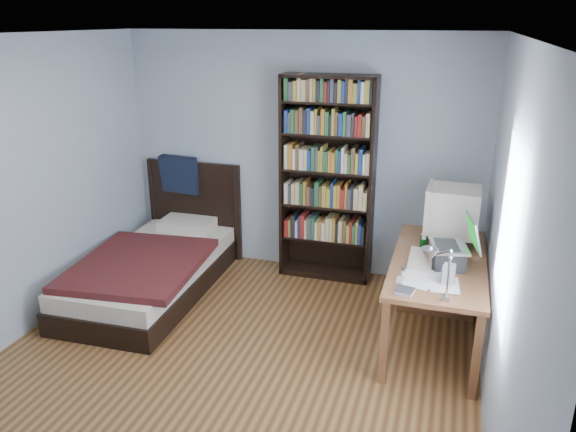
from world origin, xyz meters
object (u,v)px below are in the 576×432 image
object	(u,v)px
laptop	(451,253)
bookshelf	(327,180)
desk	(438,273)
desk_lamp	(433,260)
crt_monitor	(451,211)
bed	(156,265)
speaker	(449,275)
keyboard	(420,260)
soda_can	(424,241)

from	to	relation	value
laptop	bookshelf	xyz separation A→B (m)	(-1.26, 1.08, 0.21)
desk	desk_lamp	xyz separation A→B (m)	(-0.03, -1.47, 0.75)
desk	crt_monitor	distance (m)	0.61
laptop	bed	world-z (taller)	same
desk	speaker	size ratio (longest dim) A/B	9.83
laptop	desk_lamp	bearing A→B (deg)	-96.95
bookshelf	bed	world-z (taller)	bookshelf
desk	desk_lamp	size ratio (longest dim) A/B	2.91
laptop	keyboard	distance (m)	0.25
desk	desk_lamp	world-z (taller)	desk_lamp
soda_can	keyboard	bearing A→B (deg)	-90.37
speaker	bed	size ratio (longest dim) A/B	0.07
crt_monitor	soda_can	xyz separation A→B (m)	(-0.20, -0.18, -0.23)
desk	bookshelf	world-z (taller)	bookshelf
desk_lamp	keyboard	distance (m)	1.05
keyboard	desk_lamp	bearing A→B (deg)	-83.45
desk_lamp	bed	xyz separation A→B (m)	(-2.72, 1.20, -0.91)
soda_can	speaker	bearing A→B (deg)	-71.67
desk	bed	bearing A→B (deg)	-174.40
keyboard	soda_can	world-z (taller)	soda_can
desk	bookshelf	size ratio (longest dim) A/B	0.75
bookshelf	soda_can	bearing A→B (deg)	-35.21
keyboard	bookshelf	distance (m)	1.51
speaker	soda_can	world-z (taller)	speaker
desk	bookshelf	distance (m)	1.44
speaker	soda_can	distance (m)	0.72
bookshelf	laptop	bearing A→B (deg)	-40.39
speaker	bookshelf	bearing A→B (deg)	143.74
desk	crt_monitor	world-z (taller)	crt_monitor
desk_lamp	bookshelf	size ratio (longest dim) A/B	0.26
bed	desk	bearing A→B (deg)	5.60
desk	keyboard	bearing A→B (deg)	-105.55
keyboard	bed	world-z (taller)	bed
keyboard	soda_can	xyz separation A→B (m)	(0.00, 0.33, 0.04)
desk	soda_can	distance (m)	0.44
desk	keyboard	size ratio (longest dim) A/B	3.31
laptop	desk_lamp	world-z (taller)	desk_lamp
crt_monitor	speaker	size ratio (longest dim) A/B	3.19
laptop	bed	xyz separation A→B (m)	(-2.83, 0.27, -0.60)
bookshelf	crt_monitor	bearing A→B (deg)	-23.95
desk	laptop	bearing A→B (deg)	-80.77
desk_lamp	desk	bearing A→B (deg)	88.95
desk	bookshelf	xyz separation A→B (m)	(-1.18, 0.54, 0.64)
desk	keyboard	xyz separation A→B (m)	(-0.15, -0.52, 0.33)
keyboard	laptop	bearing A→B (deg)	-4.12
laptop	desk_lamp	distance (m)	0.99
bed	speaker	bearing A→B (deg)	-12.03
desk	bed	size ratio (longest dim) A/B	0.74
desk_lamp	bookshelf	world-z (taller)	bookshelf
crt_monitor	speaker	distance (m)	0.89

